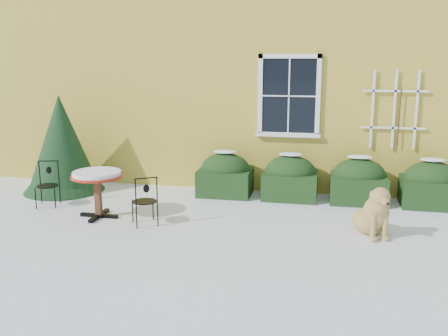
% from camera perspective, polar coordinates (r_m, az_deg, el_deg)
% --- Properties ---
extents(ground, '(80.00, 80.00, 0.00)m').
position_cam_1_polar(ground, '(7.69, -1.54, -8.14)').
color(ground, white).
rests_on(ground, ground).
extents(house, '(12.40, 8.40, 6.40)m').
position_cam_1_polar(house, '(14.11, 5.16, 14.47)').
color(house, gold).
rests_on(house, ground).
extents(hedge_row, '(4.95, 0.80, 0.91)m').
position_cam_1_polar(hedge_row, '(9.83, 11.34, -1.35)').
color(hedge_row, black).
rests_on(hedge_row, ground).
extents(evergreen_shrub, '(1.64, 1.64, 1.99)m').
position_cam_1_polar(evergreen_shrub, '(10.78, -18.00, 1.65)').
color(evergreen_shrub, black).
rests_on(evergreen_shrub, ground).
extents(bistro_table, '(0.88, 0.88, 0.82)m').
position_cam_1_polar(bistro_table, '(8.80, -14.30, -1.24)').
color(bistro_table, black).
rests_on(bistro_table, ground).
extents(patio_chair_near, '(0.51, 0.51, 0.84)m').
position_cam_1_polar(patio_chair_near, '(8.31, -9.02, -3.68)').
color(patio_chair_near, black).
rests_on(patio_chair_near, ground).
extents(patio_chair_far, '(0.46, 0.45, 0.84)m').
position_cam_1_polar(patio_chair_far, '(9.84, -19.50, -1.72)').
color(patio_chair_far, black).
rests_on(patio_chair_far, ground).
extents(dog, '(0.70, 0.93, 0.84)m').
position_cam_1_polar(dog, '(8.08, 16.76, -5.14)').
color(dog, tan).
rests_on(dog, ground).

